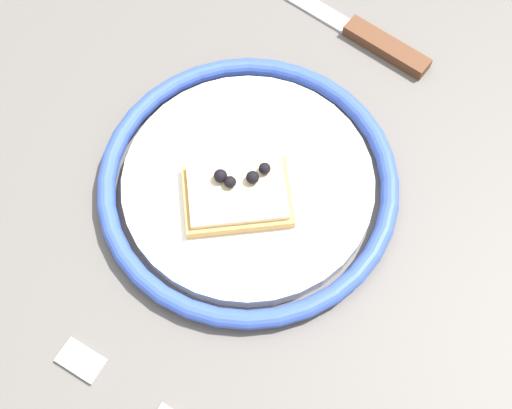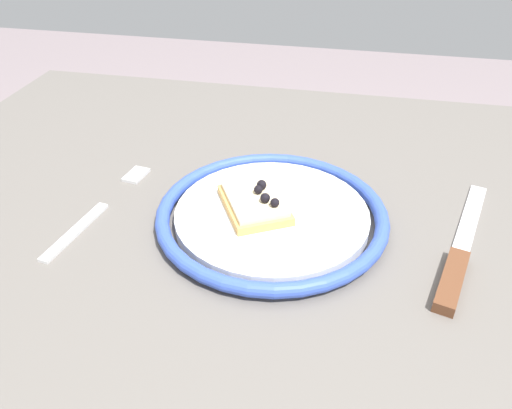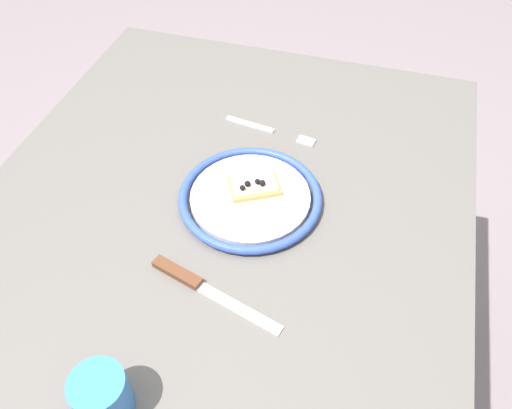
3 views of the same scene
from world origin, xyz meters
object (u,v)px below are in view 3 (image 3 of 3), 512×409
at_px(fork, 271,130).
at_px(cup, 102,395).
at_px(dining_table, 221,235).
at_px(plate, 250,197).
at_px(knife, 194,282).
at_px(pizza_slice_near, 254,185).

height_order(fork, cup, cup).
height_order(dining_table, fork, fork).
relative_size(plate, fork, 1.31).
xyz_separation_m(knife, cup, (0.22, -0.04, 0.03)).
distance_m(plate, cup, 0.42).
xyz_separation_m(dining_table, pizza_slice_near, (-0.05, 0.05, 0.10)).
distance_m(dining_table, fork, 0.25).
bearing_deg(knife, fork, 177.44).
bearing_deg(fork, dining_table, -7.81).
bearing_deg(pizza_slice_near, plate, -3.80).
bearing_deg(dining_table, knife, 5.02).
height_order(knife, cup, cup).
xyz_separation_m(plate, knife, (0.20, -0.03, -0.01)).
relative_size(dining_table, plate, 4.16).
bearing_deg(knife, cup, -10.52).
relative_size(plate, knife, 1.11).
relative_size(dining_table, fork, 5.43).
height_order(plate, knife, plate).
bearing_deg(cup, plate, 169.77).
bearing_deg(pizza_slice_near, cup, -9.94).
relative_size(pizza_slice_near, knife, 0.47).
bearing_deg(knife, pizza_slice_near, 170.64).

